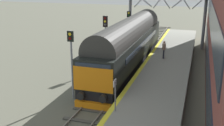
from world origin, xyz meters
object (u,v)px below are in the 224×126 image
signal_post_mid (106,36)px  waiting_passenger (164,48)px  signal_post_near (72,58)px  signal_post_far (129,26)px  diesel_locomotive (129,42)px  platform_number_sign (115,90)px

signal_post_mid → waiting_passenger: (5.10, 1.64, -1.15)m
signal_post_near → signal_post_far: 15.36m
diesel_locomotive → signal_post_near: 8.17m
diesel_locomotive → waiting_passenger: (3.10, 0.72, -0.49)m
platform_number_sign → waiting_passenger: (1.10, 11.57, -0.25)m
signal_post_near → platform_number_sign: (3.99, -2.94, -0.72)m
signal_post_mid → waiting_passenger: size_ratio=3.00×
signal_post_near → signal_post_far: size_ratio=1.07×
platform_number_sign → waiting_passenger: bearing=84.6°
signal_post_far → signal_post_near: bearing=-90.0°
signal_post_far → platform_number_sign: size_ratio=2.42×
waiting_passenger → platform_number_sign: bearing=172.1°
diesel_locomotive → signal_post_mid: (-1.99, -0.91, 0.66)m
diesel_locomotive → signal_post_far: size_ratio=4.17×
signal_post_near → waiting_passenger: bearing=59.5°
waiting_passenger → signal_post_far: bearing=34.7°
diesel_locomotive → platform_number_sign: size_ratio=10.08×
signal_post_mid → waiting_passenger: 5.47m
signal_post_near → platform_number_sign: 5.01m
signal_post_mid → diesel_locomotive: bearing=24.6°
diesel_locomotive → signal_post_near: size_ratio=3.89×
signal_post_near → waiting_passenger: 10.07m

